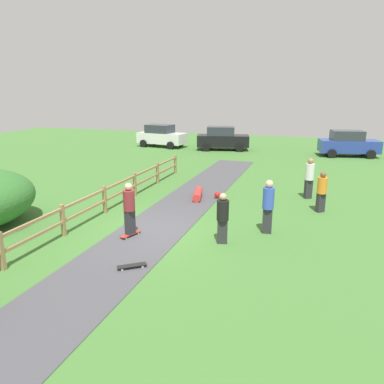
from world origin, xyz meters
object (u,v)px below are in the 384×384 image
(skater_riding, at_px, (129,207))
(parked_car_blue, at_px, (348,144))
(bystander_blue, at_px, (268,204))
(bystander_black, at_px, (223,216))
(bystander_orange, at_px, (322,190))
(bystander_white, at_px, (309,176))
(skater_fallen, at_px, (199,194))
(skateboard_loose, at_px, (132,266))
(parked_car_white, at_px, (161,136))
(parked_car_black, at_px, (222,138))

(skater_riding, distance_m, parked_car_blue, 20.81)
(bystander_blue, relative_size, bystander_black, 1.13)
(bystander_orange, bearing_deg, bystander_white, 105.92)
(parked_car_blue, bearing_deg, skater_fallen, -116.51)
(skateboard_loose, relative_size, parked_car_white, 0.17)
(parked_car_black, bearing_deg, skateboard_loose, -82.34)
(bystander_orange, height_order, parked_car_white, parked_car_white)
(skater_fallen, distance_m, skateboard_loose, 7.12)
(skater_fallen, distance_m, bystander_blue, 4.83)
(skateboard_loose, height_order, parked_car_white, parked_car_white)
(bystander_white, bearing_deg, skateboard_loose, -116.46)
(bystander_blue, xyz_separation_m, bystander_white, (1.19, 4.85, -0.01))
(bystander_white, bearing_deg, parked_car_white, 135.13)
(bystander_blue, distance_m, parked_car_white, 20.91)
(bystander_black, xyz_separation_m, parked_car_white, (-10.25, 18.81, 0.05))
(parked_car_blue, distance_m, parked_car_white, 15.09)
(skater_riding, xyz_separation_m, skater_fallen, (0.80, 5.06, -0.84))
(skateboard_loose, relative_size, bystander_white, 0.41)
(bystander_black, xyz_separation_m, parked_car_blue, (4.84, 18.79, 0.05))
(bystander_blue, relative_size, parked_car_black, 0.42)
(skater_fallen, distance_m, bystander_orange, 5.25)
(parked_car_white, bearing_deg, bystander_black, -61.41)
(bystander_orange, bearing_deg, skater_fallen, 176.97)
(parked_car_white, bearing_deg, skateboard_loose, -68.63)
(bystander_blue, bearing_deg, skateboard_loose, -129.19)
(skater_fallen, bearing_deg, bystander_black, -64.06)
(bystander_blue, relative_size, bystander_white, 1.01)
(bystander_black, distance_m, parked_car_black, 19.39)
(skater_riding, relative_size, bystander_orange, 1.10)
(skater_fallen, bearing_deg, skateboard_loose, -87.33)
(skater_fallen, xyz_separation_m, bystander_black, (2.24, -4.60, 0.71))
(bystander_white, xyz_separation_m, bystander_black, (-2.43, -6.19, -0.12))
(skateboard_loose, height_order, bystander_black, bystander_black)
(parked_car_blue, xyz_separation_m, parked_car_white, (-15.09, 0.02, 0.00))
(skater_riding, height_order, parked_car_black, parked_car_black)
(parked_car_blue, bearing_deg, bystander_orange, -97.42)
(parked_car_blue, bearing_deg, bystander_black, -104.45)
(bystander_black, bearing_deg, skateboard_loose, -127.15)
(skater_fallen, height_order, skateboard_loose, skater_fallen)
(bystander_black, bearing_deg, bystander_white, 68.60)
(skater_riding, relative_size, parked_car_blue, 0.41)
(skateboard_loose, bearing_deg, parked_car_white, 111.37)
(skater_riding, height_order, parked_car_white, parked_car_white)
(bystander_orange, relative_size, bystander_white, 0.90)
(skater_riding, height_order, parked_car_blue, parked_car_blue)
(bystander_white, bearing_deg, parked_car_blue, 79.14)
(bystander_white, xyz_separation_m, parked_car_black, (-7.20, 12.60, -0.07))
(skater_fallen, relative_size, bystander_white, 0.84)
(bystander_orange, bearing_deg, skateboard_loose, -125.44)
(skater_riding, bearing_deg, bystander_blue, 22.88)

